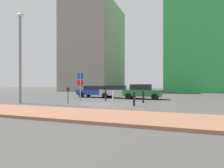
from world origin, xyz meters
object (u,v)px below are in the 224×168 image
Objects in this scene: parked_car_silver at (119,91)px; traffic_bollard_edge at (143,97)px; parked_car_green at (142,91)px; parking_meter at (68,93)px; traffic_bollard_near at (106,95)px; street_lamp at (20,51)px; parking_sign_post at (80,83)px; parked_car_blue at (96,91)px; traffic_bollard_mid at (134,99)px; traffic_bollard_far at (113,96)px.

parked_car_silver reaches higher than traffic_bollard_edge.
parked_car_green is at bearing -7.09° from parked_car_silver.
traffic_bollard_edge is at bearing -49.49° from parked_car_silver.
parking_meter is 3.94m from traffic_bollard_near.
street_lamp reaches higher than traffic_bollard_near.
parking_sign_post is 5.93m from traffic_bollard_edge.
parked_car_silver is 5.23m from parking_sign_post.
parked_car_green is (5.60, -0.61, 0.07)m from parked_car_blue.
parked_car_green is 1.49× the size of parking_sign_post.
traffic_bollard_near is (-0.12, -3.67, -0.21)m from parked_car_silver.
traffic_bollard_near reaches higher than traffic_bollard_mid.
parked_car_blue is 7.44m from parking_meter.
parking_sign_post is 2.64m from parking_meter.
street_lamp reaches higher than traffic_bollard_mid.
traffic_bollard_near is 1.07× the size of traffic_bollard_mid.
street_lamp reaches higher than parked_car_green.
traffic_bollard_mid is at bearing -94.89° from traffic_bollard_edge.
parked_car_green is at bearing 40.55° from parking_sign_post.
traffic_bollard_near is at bearing 139.34° from traffic_bollard_far.
parking_sign_post is (-5.00, -4.28, 0.86)m from parked_car_green.
parked_car_blue is 9.60m from street_lamp.
parking_sign_post is at bearing -179.20° from traffic_bollard_far.
traffic_bollard_mid is (6.18, -6.87, -0.23)m from parked_car_blue.
traffic_bollard_near reaches higher than traffic_bollard_edge.
traffic_bollard_mid is 2.51m from traffic_bollard_edge.
traffic_bollard_mid is (5.58, -1.98, -1.16)m from parking_sign_post.
traffic_bollard_edge is at bearing -6.78° from traffic_bollard_near.
parking_meter is at bearing -105.76° from parked_car_silver.
parking_meter is 0.18× the size of street_lamp.
traffic_bollard_mid is (0.58, -6.26, -0.30)m from parked_car_green.
traffic_bollard_edge is (5.80, 0.51, -1.16)m from parking_sign_post.
parked_car_blue is 4.16× the size of traffic_bollard_near.
parked_car_silver is 7.38m from traffic_bollard_mid.
traffic_bollard_far reaches higher than traffic_bollard_edge.
parked_car_green is 12.18m from street_lamp.
parked_car_blue is at bearing 96.80° from parking_meter.
traffic_bollard_mid reaches higher than traffic_bollard_edge.
parking_meter is 3.90m from traffic_bollard_far.
parked_car_green is 6.30m from traffic_bollard_mid.
parking_sign_post is 2.62m from traffic_bollard_near.
parking_sign_post reaches higher than parked_car_silver.
parking_meter is 6.29m from traffic_bollard_edge.
parking_meter is at bearing -83.20° from parked_car_blue.
parking_sign_post is at bearing -116.40° from parked_car_silver.
parked_car_green is 3.92× the size of traffic_bollard_mid.
parked_car_silver reaches higher than traffic_bollard_mid.
parking_sign_post is 0.35× the size of street_lamp.
traffic_bollard_near is at bearing -91.86° from parked_car_silver.
parked_car_blue is 2.90m from parked_car_silver.
parked_car_green reaches higher than traffic_bollard_near.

